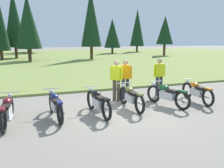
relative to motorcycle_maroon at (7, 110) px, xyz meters
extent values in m
plane|color=gray|center=(3.52, 0.00, -0.44)|extent=(140.00, 140.00, 0.00)
cube|color=olive|center=(3.52, 25.56, -0.39)|extent=(80.00, 44.00, 0.10)
cylinder|color=#47331E|center=(-1.74, 24.15, 0.15)|extent=(0.36, 0.36, 1.17)
cylinder|color=#47331E|center=(21.38, 35.01, 0.16)|extent=(0.36, 0.36, 1.20)
cone|color=#143319|center=(21.38, 35.01, 4.19)|extent=(2.72, 2.72, 6.86)
cylinder|color=#47331E|center=(-0.15, 26.34, 0.31)|extent=(0.36, 0.36, 1.49)
cone|color=#143319|center=(-0.15, 26.34, 4.59)|extent=(2.66, 2.66, 7.07)
cylinder|color=#47331E|center=(20.61, 24.16, 0.44)|extent=(0.36, 0.36, 1.76)
cone|color=#143319|center=(20.61, 24.16, 3.38)|extent=(2.49, 2.49, 4.11)
cylinder|color=#47331E|center=(15.12, 31.76, 0.09)|extent=(0.36, 0.36, 1.07)
cone|color=#143319|center=(15.12, 31.76, 3.04)|extent=(2.79, 2.79, 4.83)
cylinder|color=#47331E|center=(8.51, 21.26, 0.37)|extent=(0.36, 0.36, 1.62)
cone|color=#143319|center=(8.51, 21.26, 4.54)|extent=(2.48, 2.48, 6.72)
cylinder|color=#47331E|center=(1.71, 40.83, 0.24)|extent=(0.36, 0.36, 1.35)
cone|color=#143319|center=(1.71, 40.83, 4.43)|extent=(3.52, 3.52, 7.05)
cylinder|color=#47331E|center=(1.99, 36.79, 0.17)|extent=(0.36, 0.36, 1.22)
cone|color=#143319|center=(1.99, 36.79, 3.63)|extent=(3.38, 3.38, 5.68)
cylinder|color=#47331E|center=(1.34, 20.99, 0.30)|extent=(0.36, 0.36, 1.47)
cone|color=#143319|center=(1.34, 20.99, 3.92)|extent=(2.79, 2.79, 5.79)
torus|color=black|center=(0.07, 0.68, -0.09)|extent=(0.17, 0.71, 0.70)
torus|color=black|center=(-0.07, -0.71, -0.09)|extent=(0.17, 0.71, 0.70)
cube|color=silver|center=(0.00, -0.01, -0.04)|extent=(0.26, 0.66, 0.28)
ellipsoid|color=maroon|center=(0.01, 0.17, 0.24)|extent=(0.31, 0.50, 0.22)
cube|color=black|center=(-0.03, -0.23, 0.18)|extent=(0.27, 0.50, 0.10)
cube|color=maroon|center=(-0.07, -0.71, 0.25)|extent=(0.17, 0.33, 0.06)
cylinder|color=silver|center=(0.06, 0.58, 0.42)|extent=(0.62, 0.09, 0.03)
sphere|color=silver|center=(0.07, 0.70, 0.29)|extent=(0.14, 0.14, 0.14)
cylinder|color=silver|center=(0.11, -0.32, -0.14)|extent=(0.12, 0.55, 0.07)
torus|color=black|center=(1.38, 0.83, -0.09)|extent=(0.14, 0.70, 0.70)
torus|color=black|center=(1.45, -0.57, -0.09)|extent=(0.14, 0.70, 0.70)
cube|color=silver|center=(1.42, 0.13, -0.04)|extent=(0.23, 0.65, 0.28)
ellipsoid|color=navy|center=(1.41, 0.31, 0.24)|extent=(0.28, 0.49, 0.22)
cube|color=black|center=(1.43, -0.09, 0.18)|extent=(0.25, 0.49, 0.10)
cube|color=navy|center=(1.45, -0.57, 0.25)|extent=(0.16, 0.33, 0.06)
cylinder|color=silver|center=(1.38, 0.73, 0.42)|extent=(0.62, 0.06, 0.03)
sphere|color=silver|center=(1.38, 0.85, 0.29)|extent=(0.14, 0.14, 0.14)
cylinder|color=silver|center=(1.57, -0.16, -0.14)|extent=(0.10, 0.55, 0.07)
torus|color=black|center=(2.75, 0.72, -0.09)|extent=(0.16, 0.71, 0.70)
torus|color=black|center=(2.86, -0.68, -0.09)|extent=(0.16, 0.71, 0.70)
cube|color=silver|center=(2.81, 0.02, -0.04)|extent=(0.25, 0.65, 0.28)
ellipsoid|color=black|center=(2.79, 0.20, 0.24)|extent=(0.30, 0.50, 0.22)
cube|color=black|center=(2.82, -0.20, 0.18)|extent=(0.26, 0.50, 0.10)
cube|color=black|center=(2.86, -0.68, 0.25)|extent=(0.17, 0.33, 0.06)
cylinder|color=silver|center=(2.76, 0.62, 0.42)|extent=(0.62, 0.08, 0.03)
sphere|color=silver|center=(2.75, 0.74, 0.29)|extent=(0.14, 0.14, 0.14)
cylinder|color=silver|center=(2.97, -0.27, -0.14)|extent=(0.11, 0.55, 0.07)
torus|color=black|center=(4.13, 0.96, -0.09)|extent=(0.10, 0.70, 0.70)
torus|color=black|center=(4.12, -0.44, -0.09)|extent=(0.10, 0.70, 0.70)
cube|color=silver|center=(4.13, 0.26, -0.04)|extent=(0.20, 0.64, 0.28)
ellipsoid|color=brown|center=(4.13, 0.44, 0.24)|extent=(0.26, 0.48, 0.22)
cube|color=black|center=(4.13, 0.04, 0.18)|extent=(0.22, 0.48, 0.10)
cube|color=brown|center=(4.12, -0.44, 0.25)|extent=(0.14, 0.32, 0.06)
cylinder|color=silver|center=(4.13, 0.86, 0.42)|extent=(0.62, 0.03, 0.03)
sphere|color=silver|center=(4.13, 0.98, 0.29)|extent=(0.14, 0.14, 0.14)
cylinder|color=silver|center=(4.26, -0.04, -0.14)|extent=(0.07, 0.55, 0.07)
torus|color=black|center=(5.39, 0.81, -0.09)|extent=(0.29, 0.70, 0.70)
torus|color=black|center=(5.78, -0.53, -0.09)|extent=(0.29, 0.70, 0.70)
cube|color=silver|center=(5.58, 0.14, -0.04)|extent=(0.37, 0.67, 0.28)
ellipsoid|color=#144C23|center=(5.53, 0.31, 0.24)|extent=(0.38, 0.53, 0.22)
cube|color=black|center=(5.65, -0.07, 0.18)|extent=(0.35, 0.52, 0.10)
cube|color=#144C23|center=(5.78, -0.53, 0.25)|extent=(0.22, 0.35, 0.06)
cylinder|color=silver|center=(5.41, 0.72, 0.42)|extent=(0.60, 0.21, 0.03)
sphere|color=silver|center=(5.38, 0.83, 0.29)|extent=(0.14, 0.14, 0.14)
cylinder|color=silver|center=(5.80, -0.11, -0.14)|extent=(0.22, 0.55, 0.07)
torus|color=black|center=(7.07, 0.90, -0.09)|extent=(0.16, 0.71, 0.70)
torus|color=black|center=(6.94, -0.50, -0.09)|extent=(0.16, 0.71, 0.70)
cube|color=silver|center=(7.01, 0.20, -0.04)|extent=(0.26, 0.66, 0.28)
ellipsoid|color=orange|center=(7.02, 0.38, 0.24)|extent=(0.30, 0.50, 0.22)
cube|color=black|center=(6.99, -0.02, 0.18)|extent=(0.26, 0.50, 0.10)
cube|color=orange|center=(6.94, -0.50, 0.25)|extent=(0.17, 0.33, 0.06)
cylinder|color=silver|center=(7.06, 0.80, 0.42)|extent=(0.62, 0.09, 0.03)
sphere|color=silver|center=(7.07, 0.92, 0.29)|extent=(0.14, 0.14, 0.14)
cylinder|color=silver|center=(7.12, -0.11, -0.14)|extent=(0.12, 0.55, 0.07)
cylinder|color=#2D2D38|center=(6.27, 1.72, 0.00)|extent=(0.14, 0.14, 0.88)
cylinder|color=#2D2D38|center=(6.09, 1.74, 0.00)|extent=(0.14, 0.14, 0.88)
cube|color=#D8EA19|center=(6.18, 1.73, 0.72)|extent=(0.38, 0.25, 0.56)
sphere|color=tan|center=(6.18, 1.73, 1.12)|extent=(0.22, 0.22, 0.22)
cylinder|color=#D8EA19|center=(6.41, 1.71, 0.70)|extent=(0.09, 0.09, 0.52)
cylinder|color=#D8EA19|center=(5.95, 1.75, 0.70)|extent=(0.09, 0.09, 0.52)
cylinder|color=#4C4233|center=(3.98, 1.57, 0.00)|extent=(0.14, 0.14, 0.88)
cylinder|color=#4C4233|center=(4.10, 1.44, 0.00)|extent=(0.14, 0.14, 0.88)
cube|color=#D8EA19|center=(4.04, 1.50, 0.72)|extent=(0.41, 0.41, 0.56)
sphere|color=tan|center=(4.04, 1.50, 1.12)|extent=(0.22, 0.22, 0.22)
cylinder|color=#D8EA19|center=(3.88, 1.67, 0.70)|extent=(0.09, 0.09, 0.52)
cylinder|color=#D8EA19|center=(4.20, 1.34, 0.70)|extent=(0.09, 0.09, 0.52)
cylinder|color=#2D2D38|center=(4.60, 1.66, 0.00)|extent=(0.14, 0.14, 0.88)
cylinder|color=#2D2D38|center=(4.44, 1.74, 0.00)|extent=(0.14, 0.14, 0.88)
cube|color=orange|center=(4.52, 1.70, 0.72)|extent=(0.42, 0.35, 0.56)
sphere|color=tan|center=(4.52, 1.70, 1.12)|extent=(0.22, 0.22, 0.22)
cylinder|color=orange|center=(4.73, 1.60, 0.70)|extent=(0.09, 0.09, 0.52)
cylinder|color=orange|center=(4.31, 1.80, 0.70)|extent=(0.09, 0.09, 0.52)
camera|label=1|loc=(0.51, -7.52, 2.07)|focal=38.92mm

